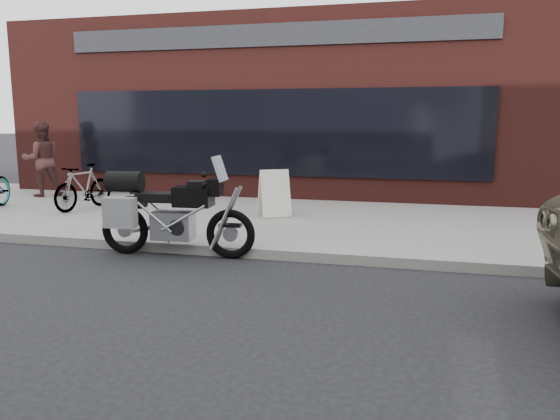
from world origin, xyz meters
TOP-DOWN VIEW (x-y plane):
  - ground at (0.00, 0.00)m, footprint 120.00×120.00m
  - near_sidewalk at (0.00, 7.00)m, footprint 44.00×6.00m
  - storefront at (-2.00, 13.98)m, footprint 14.00×10.07m
  - motorcycle at (-2.16, 3.86)m, footprint 2.39×0.88m
  - bicycle_rear at (-5.31, 6.48)m, footprint 0.74×1.63m
  - sandwich_sign at (-1.26, 6.74)m, footprint 0.75×0.74m
  - cafe_patron_left at (-7.43, 7.97)m, footprint 1.10×1.10m

SIDE VIEW (x-z plane):
  - ground at x=0.00m, z-range 0.00..0.00m
  - near_sidewalk at x=0.00m, z-range 0.00..0.15m
  - sandwich_sign at x=-1.26m, z-range 0.15..1.06m
  - bicycle_rear at x=-5.31m, z-range 0.15..1.09m
  - motorcycle at x=-2.16m, z-range -0.10..1.41m
  - cafe_patron_left at x=-7.43m, z-range 0.15..1.95m
  - storefront at x=-2.00m, z-range 0.00..4.50m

